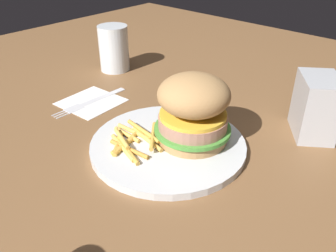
{
  "coord_description": "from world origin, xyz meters",
  "views": [
    {
      "loc": [
        0.35,
        -0.34,
        0.32
      ],
      "look_at": [
        0.03,
        0.01,
        0.04
      ],
      "focal_mm": 37.35,
      "sensor_mm": 36.0,
      "label": 1
    }
  ],
  "objects": [
    {
      "name": "ground_plane",
      "position": [
        0.0,
        0.0,
        0.0
      ],
      "size": [
        1.6,
        1.6,
        0.0
      ],
      "primitive_type": "plane",
      "color": "brown"
    },
    {
      "name": "fries_pile",
      "position": [
        -0.01,
        -0.03,
        0.02
      ],
      "size": [
        0.11,
        0.1,
        0.01
      ],
      "color": "gold",
      "rests_on": "plate"
    },
    {
      "name": "fork",
      "position": [
        -0.2,
        0.03,
        0.0
      ],
      "size": [
        0.02,
        0.17,
        0.0
      ],
      "color": "silver",
      "rests_on": "napkin"
    },
    {
      "name": "plate",
      "position": [
        0.03,
        0.01,
        0.01
      ],
      "size": [
        0.25,
        0.25,
        0.01
      ],
      "primitive_type": "cylinder",
      "color": "silver",
      "rests_on": "ground_plane"
    },
    {
      "name": "napkin_dispenser",
      "position": [
        0.18,
        0.22,
        0.05
      ],
      "size": [
        0.1,
        0.11,
        0.1
      ],
      "primitive_type": "cube",
      "rotation": [
        0.0,
        0.0,
        5.34
      ],
      "color": "#B7BABF",
      "rests_on": "ground_plane"
    },
    {
      "name": "napkin",
      "position": [
        -0.2,
        0.03,
        0.0
      ],
      "size": [
        0.12,
        0.12,
        0.0
      ],
      "primitive_type": "cube",
      "rotation": [
        0.0,
        0.0,
        0.07
      ],
      "color": "white",
      "rests_on": "ground_plane"
    },
    {
      "name": "sandwich",
      "position": [
        0.05,
        0.05,
        0.07
      ],
      "size": [
        0.12,
        0.12,
        0.11
      ],
      "color": "tan",
      "rests_on": "plate"
    },
    {
      "name": "drink_glass",
      "position": [
        -0.3,
        0.18,
        0.05
      ],
      "size": [
        0.07,
        0.07,
        0.11
      ],
      "color": "silver",
      "rests_on": "ground_plane"
    }
  ]
}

